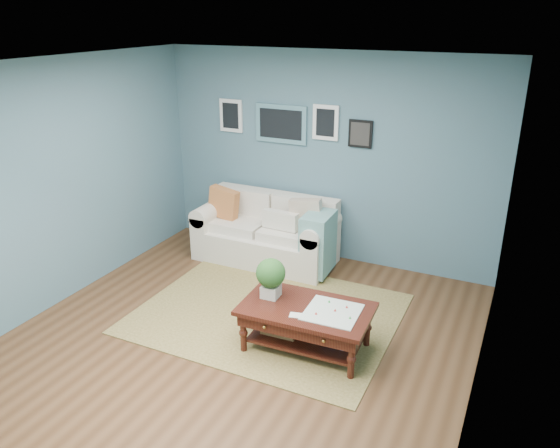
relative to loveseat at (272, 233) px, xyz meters
The scene contains 4 objects.
room_shell 2.25m from the loveseat, 75.06° to the right, with size 5.00×5.02×2.70m.
area_rug 1.45m from the loveseat, 65.78° to the right, with size 2.75×2.20×0.01m, color brown.
loveseat is the anchor object (origin of this frame).
coffee_table 2.05m from the loveseat, 55.99° to the right, with size 1.29×0.79×0.88m.
Camera 1 is at (2.42, -3.93, 3.14)m, focal length 35.00 mm.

